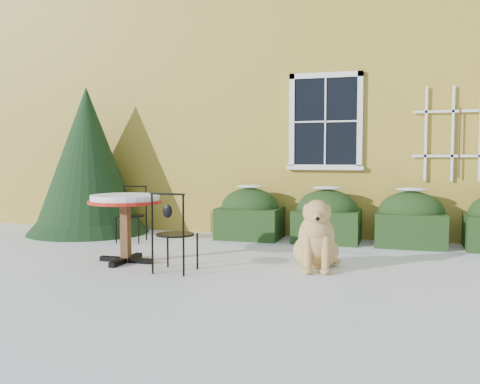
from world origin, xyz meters
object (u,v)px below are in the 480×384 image
(evergreen_shrub, at_px, (88,175))
(bistro_table, at_px, (125,206))
(patio_chair_far, at_px, (132,214))
(patio_chair_near, at_px, (174,232))
(dog, at_px, (316,241))

(evergreen_shrub, height_order, bistro_table, evergreen_shrub)
(bistro_table, height_order, patio_chair_far, patio_chair_far)
(evergreen_shrub, height_order, patio_chair_near, evergreen_shrub)
(patio_chair_far, bearing_deg, bistro_table, -72.48)
(patio_chair_near, relative_size, patio_chair_far, 1.07)
(bistro_table, height_order, patio_chair_near, patio_chair_near)
(dog, bearing_deg, evergreen_shrub, 146.14)
(evergreen_shrub, xyz_separation_m, bistro_table, (1.99, -2.21, -0.31))
(patio_chair_near, bearing_deg, patio_chair_far, -48.80)
(patio_chair_near, bearing_deg, evergreen_shrub, -40.66)
(bistro_table, xyz_separation_m, dog, (2.47, 0.29, -0.38))
(bistro_table, xyz_separation_m, patio_chair_near, (0.85, -0.37, -0.26))
(evergreen_shrub, relative_size, bistro_table, 2.73)
(patio_chair_far, bearing_deg, patio_chair_near, -58.50)
(patio_chair_near, height_order, dog, patio_chair_near)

